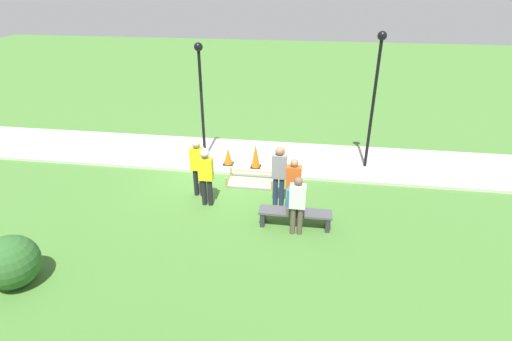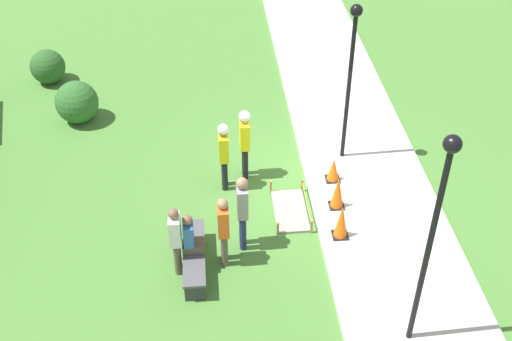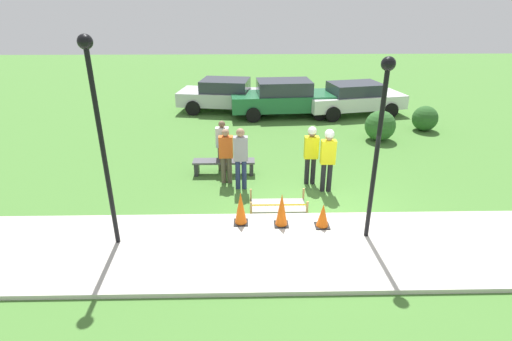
{
  "view_description": "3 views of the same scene",
  "coord_description": "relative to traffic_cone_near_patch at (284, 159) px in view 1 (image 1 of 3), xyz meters",
  "views": [
    {
      "loc": [
        -2.8,
        11.54,
        6.0
      ],
      "look_at": [
        -1.3,
        1.45,
        0.96
      ],
      "focal_mm": 28.0,
      "sensor_mm": 36.0,
      "label": 1
    },
    {
      "loc": [
        -11.78,
        2.22,
        9.55
      ],
      "look_at": [
        -0.4,
        1.23,
        0.77
      ],
      "focal_mm": 45.0,
      "sensor_mm": 36.0,
      "label": 2
    },
    {
      "loc": [
        -1.77,
        -8.71,
        5.13
      ],
      "look_at": [
        -1.56,
        1.2,
        0.75
      ],
      "focal_mm": 28.0,
      "sensor_mm": 36.0,
      "label": 3
    }
  ],
  "objects": [
    {
      "name": "traffic_cone_far_patch",
      "position": [
        0.96,
        -0.1,
        -0.0
      ],
      "size": [
        0.34,
        0.34,
        0.82
      ],
      "color": "black",
      "rests_on": "sidewalk"
    },
    {
      "name": "lamppost_near",
      "position": [
        2.86,
        -0.6,
        2.19
      ],
      "size": [
        0.28,
        0.28,
        3.97
      ],
      "color": "black",
      "rests_on": "sidewalk"
    },
    {
      "name": "ground_plane",
      "position": [
        1.96,
        0.44,
        -0.51
      ],
      "size": [
        60.0,
        60.0,
        0.0
      ],
      "primitive_type": "plane",
      "color": "#477A33"
    },
    {
      "name": "sidewalk",
      "position": [
        1.96,
        -1.01,
        -0.46
      ],
      "size": [
        28.0,
        2.9,
        0.1
      ],
      "color": "#BCB7AD",
      "rests_on": "ground_plane"
    },
    {
      "name": "lamppost_far",
      "position": [
        -2.72,
        -0.74,
        2.43
      ],
      "size": [
        0.28,
        0.28,
        4.4
      ],
      "color": "black",
      "rests_on": "sidewalk"
    },
    {
      "name": "bystander_in_orange_shirt",
      "position": [
        -0.45,
        2.49,
        0.43
      ],
      "size": [
        0.4,
        0.22,
        1.67
      ],
      "color": "brown",
      "rests_on": "ground_plane"
    },
    {
      "name": "bystander_in_gray_shirt",
      "position": [
        -0.61,
        3.43,
        0.4
      ],
      "size": [
        0.4,
        0.22,
        1.62
      ],
      "color": "brown",
      "rests_on": "ground_plane"
    },
    {
      "name": "traffic_cone_sidewalk_edge",
      "position": [
        1.93,
        -0.19,
        -0.11
      ],
      "size": [
        0.34,
        0.34,
        0.59
      ],
      "color": "black",
      "rests_on": "sidewalk"
    },
    {
      "name": "worker_supervisor",
      "position": [
        2.0,
        2.37,
        0.54
      ],
      "size": [
        0.4,
        0.25,
        1.76
      ],
      "color": "black",
      "rests_on": "ground_plane"
    },
    {
      "name": "wet_concrete_patch",
      "position": [
        0.96,
        0.94,
        -0.47
      ],
      "size": [
        1.48,
        0.78,
        0.35
      ],
      "color": "gray",
      "rests_on": "ground_plane"
    },
    {
      "name": "park_bench",
      "position": [
        -0.56,
        3.1,
        -0.18
      ],
      "size": [
        1.9,
        0.44,
        0.46
      ],
      "color": "#2D2D33",
      "rests_on": "ground_plane"
    },
    {
      "name": "bystander_in_white_shirt",
      "position": [
        -0.02,
        2.08,
        0.53
      ],
      "size": [
        0.4,
        0.24,
        1.81
      ],
      "color": "navy",
      "rests_on": "ground_plane"
    },
    {
      "name": "person_seated_on_bench",
      "position": [
        -0.51,
        3.15,
        0.3
      ],
      "size": [
        0.36,
        0.44,
        0.89
      ],
      "color": "brown",
      "rests_on": "park_bench"
    },
    {
      "name": "traffic_cone_near_patch",
      "position": [
        0.0,
        0.0,
        0.0
      ],
      "size": [
        0.34,
        0.34,
        0.82
      ],
      "color": "black",
      "rests_on": "sidewalk"
    },
    {
      "name": "shrub_rounded_near",
      "position": [
        5.22,
        6.16,
        0.07
      ],
      "size": [
        1.15,
        1.15,
        1.15
      ],
      "color": "#2D6028",
      "rests_on": "ground_plane"
    },
    {
      "name": "worker_assistant",
      "position": [
        2.38,
        1.86,
        0.6
      ],
      "size": [
        0.4,
        0.27,
        1.84
      ],
      "color": "black",
      "rests_on": "ground_plane"
    }
  ]
}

